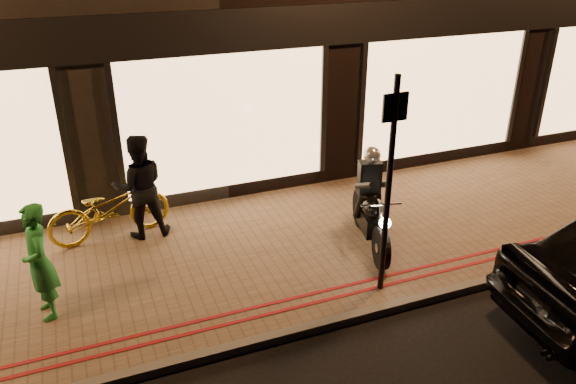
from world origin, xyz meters
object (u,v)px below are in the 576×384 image
object	(u,v)px
motorcycle	(371,209)
person_green	(39,262)
sign_post	(389,178)
bicycle_gold	(109,209)

from	to	relation	value
motorcycle	person_green	size ratio (longest dim) A/B	1.21
motorcycle	person_green	xyz separation A→B (m)	(-4.74, -0.06, 0.17)
motorcycle	sign_post	distance (m)	1.62
person_green	bicycle_gold	bearing A→B (deg)	139.99
motorcycle	bicycle_gold	distance (m)	4.14
motorcycle	bicycle_gold	bearing A→B (deg)	170.35
person_green	motorcycle	bearing A→B (deg)	79.47
sign_post	person_green	world-z (taller)	sign_post
sign_post	person_green	xyz separation A→B (m)	(-4.29, 1.09, -0.89)
bicycle_gold	sign_post	bearing A→B (deg)	-140.25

